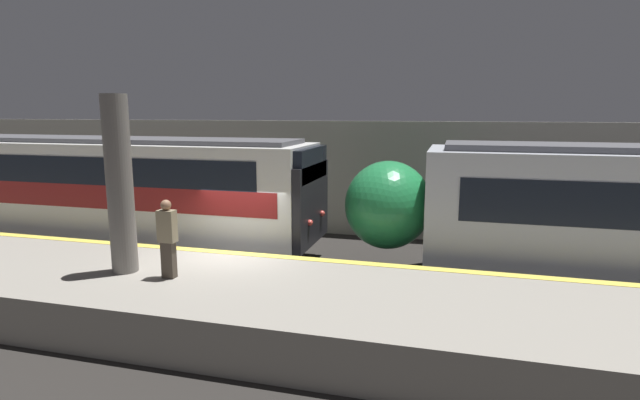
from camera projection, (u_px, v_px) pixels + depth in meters
ground_plane at (233, 288)px, 13.25m from camera, size 120.00×120.00×0.00m
platform at (192, 298)px, 11.17m from camera, size 40.00×4.21×1.03m
station_rear_barrier at (305, 177)px, 19.12m from camera, size 50.00×0.15×4.28m
support_pillar_near at (120, 185)px, 11.10m from camera, size 0.58×0.58×3.99m
train_boxy at (40, 190)px, 17.20m from camera, size 19.83×2.98×3.80m
person_waiting at (168, 237)px, 10.85m from camera, size 0.38×0.24×1.75m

